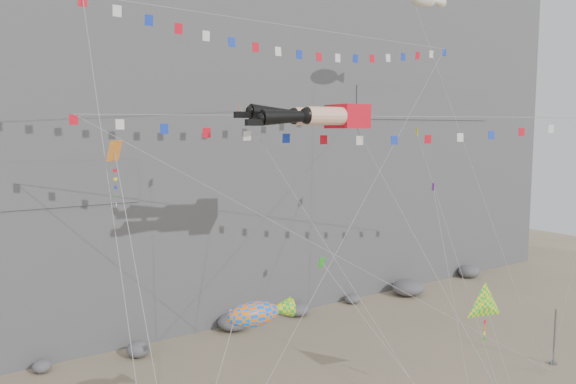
{
  "coord_description": "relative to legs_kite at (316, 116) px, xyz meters",
  "views": [
    {
      "loc": [
        -19.98,
        -20.55,
        15.59
      ],
      "look_at": [
        -0.29,
        9.0,
        11.6
      ],
      "focal_mm": 35.0,
      "sensor_mm": 36.0,
      "label": 1
    }
  ],
  "objects": [
    {
      "name": "small_kite_b",
      "position": [
        7.89,
        -1.79,
        -4.58
      ],
      "size": [
        6.22,
        9.06,
        15.63
      ],
      "color": "purple",
      "rests_on": "ground"
    },
    {
      "name": "delta_kite",
      "position": [
        6.01,
        -7.35,
        -10.2
      ],
      "size": [
        4.96,
        6.52,
        9.24
      ],
      "color": "yellow",
      "rests_on": "ground"
    },
    {
      "name": "fish_windsock",
      "position": [
        -7.36,
        -5.39,
        -8.74
      ],
      "size": [
        8.45,
        5.33,
        10.94
      ],
      "color": "orange",
      "rests_on": "ground"
    },
    {
      "name": "harlequin_kite",
      "position": [
        -12.32,
        -2.71,
        -1.68
      ],
      "size": [
        1.87,
        6.84,
        15.87
      ],
      "color": "red",
      "rests_on": "ground"
    },
    {
      "name": "cliff",
      "position": [
        0.8,
        26.68,
        8.68
      ],
      "size": [
        80.0,
        28.0,
        50.0
      ],
      "primitive_type": "cube",
      "color": "slate",
      "rests_on": "ground"
    },
    {
      "name": "anchor_pole_right",
      "position": [
        15.43,
        -5.83,
        -14.43
      ],
      "size": [
        0.12,
        0.12,
        3.78
      ],
      "primitive_type": "cylinder",
      "color": "slate",
      "rests_on": "ground"
    },
    {
      "name": "talus_boulders",
      "position": [
        0.8,
        11.68,
        -15.72
      ],
      "size": [
        60.0,
        3.0,
        1.2
      ],
      "primitive_type": null,
      "color": "slate",
      "rests_on": "ground"
    },
    {
      "name": "small_kite_a",
      "position": [
        -2.82,
        3.33,
        0.09
      ],
      "size": [
        4.52,
        14.73,
        22.33
      ],
      "color": "orange",
      "rests_on": "ground"
    },
    {
      "name": "legs_kite",
      "position": [
        0.0,
        0.0,
        0.0
      ],
      "size": [
        7.88,
        15.73,
        21.57
      ],
      "rotation": [
        0.0,
        0.0,
        -0.06
      ],
      "color": "red",
      "rests_on": "ground"
    },
    {
      "name": "blimp_windsock",
      "position": [
        12.52,
        3.87,
        8.65
      ],
      "size": [
        4.04,
        11.32,
        27.08
      ],
      "color": "beige",
      "rests_on": "ground"
    },
    {
      "name": "small_kite_c",
      "position": [
        -2.98,
        -4.72,
        -7.31
      ],
      "size": [
        4.55,
        7.78,
        12.27
      ],
      "color": "#1FA419",
      "rests_on": "ground"
    },
    {
      "name": "small_kite_d",
      "position": [
        10.35,
        1.99,
        -1.2
      ],
      "size": [
        8.96,
        15.68,
        22.99
      ],
      "color": "yellow",
      "rests_on": "ground"
    },
    {
      "name": "flag_banner_upper",
      "position": [
        2.16,
        3.74,
        5.58
      ],
      "size": [
        29.44,
        13.87,
        29.29
      ],
      "color": "red",
      "rests_on": "ground"
    },
    {
      "name": "flag_banner_lower",
      "position": [
        4.67,
        -0.03,
        0.04
      ],
      "size": [
        33.47,
        11.74,
        19.95
      ],
      "color": "red",
      "rests_on": "ground"
    }
  ]
}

